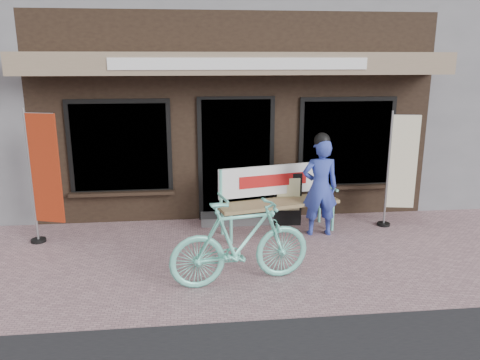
{
  "coord_description": "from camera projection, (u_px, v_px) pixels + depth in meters",
  "views": [
    {
      "loc": [
        -0.81,
        -6.08,
        2.83
      ],
      "look_at": [
        -0.07,
        0.7,
        1.05
      ],
      "focal_mm": 35.0,
      "sensor_mm": 36.0,
      "label": 1
    }
  ],
  "objects": [
    {
      "name": "bench",
      "position": [
        276.0,
        194.0,
        7.79
      ],
      "size": [
        2.09,
        0.96,
        1.1
      ],
      "rotation": [
        0.0,
        0.0,
        0.23
      ],
      "color": "#70DCC3",
      "rests_on": "ground"
    },
    {
      "name": "menu_stand",
      "position": [
        288.0,
        199.0,
        8.08
      ],
      "size": [
        0.47,
        0.14,
        0.93
      ],
      "rotation": [
        0.0,
        0.0,
        -0.08
      ],
      "color": "black",
      "rests_on": "ground"
    },
    {
      "name": "bicycle",
      "position": [
        241.0,
        242.0,
        5.96
      ],
      "size": [
        1.91,
        0.85,
        1.11
      ],
      "primitive_type": "imported",
      "rotation": [
        0.0,
        0.0,
        1.76
      ],
      "color": "#70DCC3",
      "rests_on": "ground"
    },
    {
      "name": "storefront",
      "position": [
        223.0,
        51.0,
        10.67
      ],
      "size": [
        7.0,
        6.77,
        6.0
      ],
      "color": "black",
      "rests_on": "ground"
    },
    {
      "name": "nobori_red",
      "position": [
        43.0,
        176.0,
        7.12
      ],
      "size": [
        0.63,
        0.31,
        2.12
      ],
      "rotation": [
        0.0,
        0.0,
        -0.31
      ],
      "color": "gray",
      "rests_on": "ground"
    },
    {
      "name": "person",
      "position": [
        320.0,
        185.0,
        7.57
      ],
      "size": [
        0.6,
        0.41,
        1.7
      ],
      "rotation": [
        0.0,
        0.0,
        -0.04
      ],
      "color": "#3042A7",
      "rests_on": "ground"
    },
    {
      "name": "ground",
      "position": [
        250.0,
        263.0,
        6.65
      ],
      "size": [
        70.0,
        70.0,
        0.0
      ],
      "primitive_type": "plane",
      "color": "gray",
      "rests_on": "ground"
    },
    {
      "name": "nobori_cream",
      "position": [
        400.0,
        168.0,
        7.89
      ],
      "size": [
        0.59,
        0.25,
        2.0
      ],
      "rotation": [
        0.0,
        0.0,
        -0.19
      ],
      "color": "gray",
      "rests_on": "ground"
    }
  ]
}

